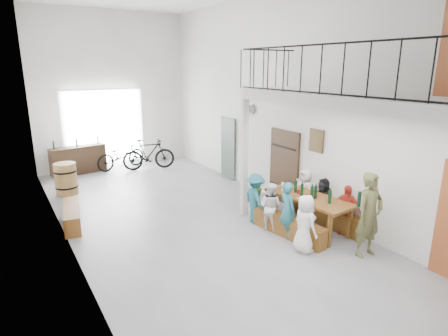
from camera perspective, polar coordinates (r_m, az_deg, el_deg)
floor at (r=9.28m, az=-5.28°, el=-7.71°), size 12.00×12.00×0.00m
room_walls at (r=8.55m, az=-5.88°, el=14.78°), size 12.00×12.00×12.00m
gateway_portal at (r=14.21m, az=-17.74°, el=5.58°), size 2.80×0.08×2.80m
right_wall_decor at (r=8.89m, az=15.90°, el=2.51°), size 0.07×8.28×5.07m
balcony at (r=7.35m, az=19.99°, el=9.27°), size 1.52×5.62×4.00m
tasting_table at (r=8.66m, az=12.78°, el=-4.75°), size 1.00×2.10×0.79m
bench_inner at (r=8.42m, az=9.68°, el=-8.78°), size 0.53×1.91×0.43m
bench_wall at (r=9.15m, az=15.28°, el=-7.02°), size 0.34×2.02×0.46m
tableware at (r=8.59m, az=12.58°, el=-3.27°), size 0.63×1.28×0.35m
side_bench at (r=9.53m, az=-22.15°, el=-6.79°), size 0.60×1.61×0.44m
oak_barrel at (r=11.75m, az=-22.94°, el=-1.53°), size 0.63×0.63×0.93m
serving_counter at (r=13.89m, az=-21.30°, el=1.16°), size 1.86×0.77×0.96m
counter_bottles at (r=13.77m, az=-21.56°, el=3.66°), size 1.55×0.31×0.28m
guest_left_a at (r=7.66m, az=12.23°, el=-8.31°), size 0.42×0.61×1.19m
guest_left_b at (r=8.18m, az=9.63°, el=-6.35°), size 0.35×0.49×1.26m
guest_left_c at (r=8.54m, az=7.10°, el=-5.83°), size 0.59×0.66×1.11m
guest_left_d at (r=8.87m, az=4.81°, el=-4.65°), size 0.54×0.83×1.20m
guest_right_a at (r=8.68m, az=18.06°, el=-6.07°), size 0.50×0.72×1.14m
guest_right_b at (r=9.28m, az=14.83°, el=-4.67°), size 0.54×1.03×1.06m
guest_right_c at (r=9.61m, az=12.20°, el=-3.52°), size 0.43×0.60×1.15m
host_standing at (r=7.79m, az=21.26°, el=-6.70°), size 0.63×0.43×1.68m
potted_plant at (r=10.82m, az=5.13°, el=-2.97°), size 0.52×0.48×0.48m
bicycle_near at (r=14.05m, az=-15.43°, el=1.90°), size 2.00×1.11×1.00m
bicycle_far at (r=13.71m, az=-11.40°, el=2.07°), size 1.92×0.92×1.11m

